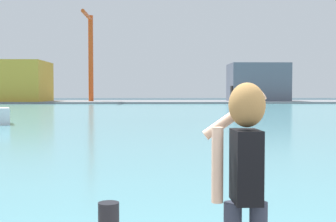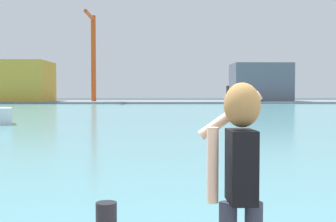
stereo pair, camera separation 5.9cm
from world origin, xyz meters
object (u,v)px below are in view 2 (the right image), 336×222
harbor_bollard (106,221)px  port_crane (93,50)px  person_photographer (240,171)px  warehouse_right (260,82)px  warehouse_left (19,81)px

harbor_bollard → port_crane: bearing=98.3°
person_photographer → harbor_bollard: (-1.21, 1.62, -0.85)m
harbor_bollard → port_crane: port_crane is taller
person_photographer → port_crane: 90.32m
harbor_bollard → person_photographer: bearing=-53.2°
warehouse_right → port_crane: 35.60m
person_photographer → warehouse_right: warehouse_right is taller
warehouse_left → port_crane: size_ratio=0.73×
warehouse_right → warehouse_left: bearing=-178.8°
warehouse_right → port_crane: (-34.92, -2.16, 6.61)m
port_crane → warehouse_left: bearing=176.0°
warehouse_right → person_photographer: bearing=-103.0°
harbor_bollard → warehouse_right: warehouse_right is taller
warehouse_left → warehouse_right: (50.30, 1.09, -0.16)m
person_photographer → warehouse_left: bearing=17.2°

